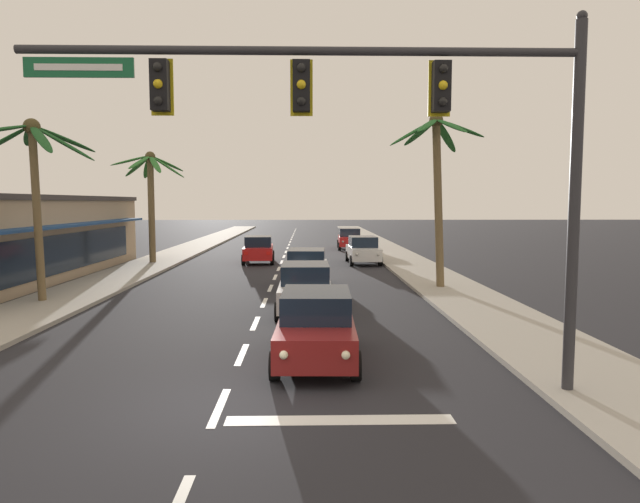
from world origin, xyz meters
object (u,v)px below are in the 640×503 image
object	(u,v)px
traffic_signal_mast	(395,122)
sedan_oncoming_far	(259,249)
sedan_parked_mid_kerb	(350,238)
sedan_parked_nearest_kerb	(363,250)
sedan_lead_at_stop_bar	(316,326)
sedan_third_in_queue	(305,288)
palm_left_third	(150,185)
palm_right_second	(437,164)
sedan_fifth_in_queue	(307,268)
palm_left_second	(35,164)

from	to	relation	value
traffic_signal_mast	sedan_oncoming_far	xyz separation A→B (m)	(-4.70, 24.47, -4.44)
sedan_oncoming_far	sedan_parked_mid_kerb	xyz separation A→B (m)	(6.48, 10.18, 0.00)
traffic_signal_mast	sedan_parked_nearest_kerb	distance (m)	24.33
sedan_parked_mid_kerb	sedan_lead_at_stop_bar	bearing A→B (deg)	-95.72
sedan_lead_at_stop_bar	sedan_third_in_queue	world-z (taller)	same
palm_left_third	palm_right_second	size ratio (longest dim) A/B	0.90
sedan_third_in_queue	palm_right_second	size ratio (longest dim) A/B	0.59
sedan_fifth_in_queue	palm_left_third	world-z (taller)	palm_left_third
sedan_fifth_in_queue	sedan_lead_at_stop_bar	bearing A→B (deg)	-88.85
sedan_lead_at_stop_bar	sedan_third_in_queue	distance (m)	5.96
sedan_third_in_queue	palm_right_second	world-z (taller)	palm_right_second
sedan_fifth_in_queue	sedan_parked_nearest_kerb	world-z (taller)	same
sedan_third_in_queue	palm_left_third	world-z (taller)	palm_left_third
sedan_oncoming_far	sedan_parked_mid_kerb	size ratio (longest dim) A/B	1.01
sedan_oncoming_far	palm_left_third	xyz separation A→B (m)	(-6.41, -0.80, 3.97)
palm_left_second	palm_left_third	world-z (taller)	same
sedan_lead_at_stop_bar	sedan_oncoming_far	world-z (taller)	same
sedan_fifth_in_queue	sedan_parked_nearest_kerb	bearing A→B (deg)	69.76
palm_left_third	sedan_lead_at_stop_bar	bearing A→B (deg)	-65.41
palm_left_second	palm_right_second	world-z (taller)	palm_right_second
sedan_lead_at_stop_bar	palm_right_second	distance (m)	12.94
sedan_oncoming_far	traffic_signal_mast	bearing A→B (deg)	-79.13
sedan_parked_nearest_kerb	palm_left_third	xyz separation A→B (m)	(-12.92, -0.18, 3.97)
palm_right_second	sedan_parked_mid_kerb	bearing A→B (deg)	95.70
sedan_oncoming_far	sedan_parked_nearest_kerb	distance (m)	6.54
sedan_parked_nearest_kerb	sedan_third_in_queue	bearing A→B (deg)	-102.88
sedan_third_in_queue	sedan_parked_mid_kerb	xyz separation A→B (m)	(3.49, 26.19, 0.00)
sedan_fifth_in_queue	traffic_signal_mast	bearing A→B (deg)	-83.39
palm_left_third	sedan_oncoming_far	bearing A→B (deg)	7.10
sedan_fifth_in_queue	sedan_oncoming_far	xyz separation A→B (m)	(-3.03, 10.06, 0.00)
sedan_third_in_queue	palm_left_third	distance (m)	18.31
sedan_third_in_queue	sedan_parked_mid_kerb	distance (m)	26.42
sedan_fifth_in_queue	palm_left_third	size ratio (longest dim) A/B	0.66
palm_left_third	palm_right_second	bearing A→B (deg)	-34.40
palm_left_second	palm_right_second	distance (m)	15.83
sedan_lead_at_stop_bar	sedan_third_in_queue	bearing A→B (deg)	92.67
sedan_lead_at_stop_bar	palm_left_second	world-z (taller)	palm_left_second
traffic_signal_mast	sedan_third_in_queue	world-z (taller)	traffic_signal_mast
sedan_oncoming_far	sedan_third_in_queue	bearing A→B (deg)	-79.41
sedan_third_in_queue	sedan_parked_mid_kerb	world-z (taller)	same
sedan_third_in_queue	sedan_parked_nearest_kerb	world-z (taller)	same
sedan_fifth_in_queue	palm_right_second	xyz separation A→B (m)	(5.58, -1.03, 4.57)
sedan_fifth_in_queue	sedan_oncoming_far	bearing A→B (deg)	106.77
traffic_signal_mast	palm_right_second	distance (m)	13.95
traffic_signal_mast	palm_left_second	world-z (taller)	traffic_signal_mast
sedan_fifth_in_queue	palm_left_second	world-z (taller)	palm_left_second
sedan_lead_at_stop_bar	palm_left_third	xyz separation A→B (m)	(-9.68, 21.16, 3.97)
sedan_parked_mid_kerb	palm_left_second	world-z (taller)	palm_left_second
sedan_parked_mid_kerb	palm_right_second	xyz separation A→B (m)	(2.12, -21.26, 4.57)
palm_left_second	sedan_fifth_in_queue	bearing A→B (deg)	22.36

